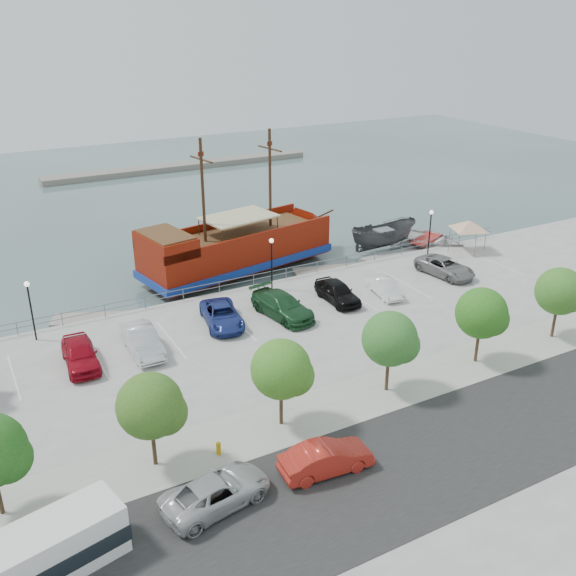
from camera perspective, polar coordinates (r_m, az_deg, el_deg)
ground at (r=46.70m, az=2.26°, el=-4.00°), size 160.00×160.00×0.00m
land_slab at (r=33.40m, az=22.04°, el=-17.74°), size 100.00×58.00×1.20m
street at (r=35.49m, az=15.99°, el=-12.83°), size 100.00×8.00×0.04m
sidewalk at (r=39.10m, az=9.90°, el=-8.52°), size 100.00×4.00×0.05m
seawall_railing at (r=52.27m, az=-2.10°, el=0.93°), size 50.00×0.06×1.00m
far_shore at (r=98.09m, az=-9.46°, el=10.63°), size 40.00×3.00×0.80m
pirate_ship at (r=57.80m, az=-3.35°, el=3.80°), size 20.60×9.01×12.79m
patrol_boat at (r=62.72m, az=8.46°, el=4.40°), size 7.20×3.21×2.71m
speedboat at (r=64.28m, az=12.21°, el=4.05°), size 8.12×9.18×1.58m
dock_west at (r=50.16m, az=-16.37°, el=-2.73°), size 7.22×4.63×0.40m
dock_mid at (r=57.35m, az=3.98°, el=1.54°), size 7.24×3.82×0.40m
dock_east at (r=61.51m, az=9.94°, el=2.80°), size 7.89×2.55×0.45m
canopy_tent at (r=61.14m, az=15.84°, el=5.79°), size 5.36×5.36×3.36m
street_van at (r=30.22m, az=-6.39°, el=-17.54°), size 5.49×3.25×1.43m
street_sedan at (r=31.83m, az=3.41°, el=-14.87°), size 4.72×1.99×1.52m
shuttle_bus at (r=28.51m, az=-21.06°, el=-21.25°), size 6.86×3.68×2.29m
fire_hydrant at (r=33.17m, az=-6.19°, el=-13.93°), size 0.26×0.26×0.76m
lamp_post_left at (r=45.60m, az=-21.99°, el=-1.02°), size 0.36×0.36×4.28m
lamp_post_mid at (r=50.31m, az=-1.47°, el=2.98°), size 0.36×0.36×4.28m
lamp_post_right at (r=58.96m, az=12.54°, el=5.51°), size 0.36×0.36×4.28m
tree_b at (r=31.35m, az=-11.87°, el=-10.35°), size 3.30×3.20×5.00m
tree_c at (r=33.55m, az=-0.35°, el=-7.37°), size 3.30×3.20×5.00m
tree_d at (r=36.96m, az=9.27°, el=-4.61°), size 3.30×3.20×5.00m
tree_e at (r=41.29m, az=17.01°, el=-2.27°), size 3.30×3.20×5.00m
tree_f at (r=46.28m, az=23.17°, el=-0.38°), size 3.30×3.20×5.00m
parked_car_a at (r=42.19m, az=-18.00°, el=-5.59°), size 2.25×4.99×1.66m
parked_car_b at (r=42.75m, az=-12.82°, el=-4.59°), size 1.80×5.06×1.66m
parked_car_c at (r=45.56m, az=-5.89°, el=-2.43°), size 3.31×5.58×1.45m
parked_car_d at (r=46.52m, az=-0.51°, el=-1.58°), size 3.23×6.06×1.67m
parked_car_e at (r=49.04m, az=4.43°, el=-0.33°), size 2.07×4.80×1.61m
parked_car_f at (r=50.64m, az=8.59°, el=0.08°), size 2.07×4.20×1.32m
parked_car_g at (r=55.45m, az=13.79°, el=1.83°), size 3.12×5.62×1.49m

